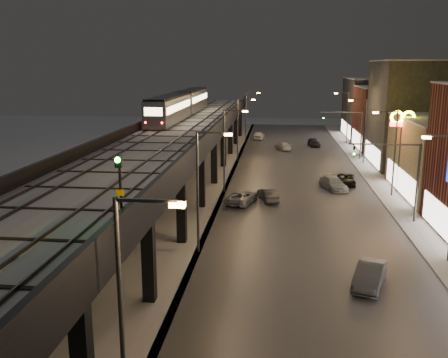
{
  "coord_description": "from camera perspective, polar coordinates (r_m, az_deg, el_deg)",
  "views": [
    {
      "loc": [
        4.86,
        -21.27,
        13.47
      ],
      "look_at": [
        0.92,
        15.62,
        5.0
      ],
      "focal_mm": 40.0,
      "sensor_mm": 36.0,
      "label": 1
    }
  ],
  "objects": [
    {
      "name": "streetlight_right_3",
      "position": [
        71.74,
        15.65,
        5.79
      ],
      "size": [
        2.56,
        0.28,
        9.0
      ],
      "color": "#38383A",
      "rests_on": "ground"
    },
    {
      "name": "car_mid_silver",
      "position": [
        49.62,
        2.04,
        -2.1
      ],
      "size": [
        3.45,
        5.22,
        1.33
      ],
      "primitive_type": "imported",
      "rotation": [
        0.0,
        0.0,
        2.86
      ],
      "color": "#9CA0A8",
      "rests_on": "ground"
    },
    {
      "name": "road_surface",
      "position": [
        57.92,
        8.54,
        -0.71
      ],
      "size": [
        17.0,
        120.0,
        0.06
      ],
      "primitive_type": "cube",
      "color": "#46474D",
      "rests_on": "ground"
    },
    {
      "name": "car_near_white",
      "position": [
        50.67,
        5.05,
        -1.86
      ],
      "size": [
        2.38,
        4.1,
        1.28
      ],
      "primitive_type": "imported",
      "rotation": [
        0.0,
        0.0,
        3.42
      ],
      "color": "#3F4043",
      "rests_on": "ground"
    },
    {
      "name": "streetlight_left_3",
      "position": [
        70.95,
        1.79,
        6.19
      ],
      "size": [
        2.57,
        0.28,
        9.0
      ],
      "color": "#38383A",
      "rests_on": "ground"
    },
    {
      "name": "rail_signal",
      "position": [
        22.71,
        -11.89,
        0.51
      ],
      "size": [
        0.34,
        0.43,
        2.96
      ],
      "color": "black",
      "rests_on": "viaduct_trackbed"
    },
    {
      "name": "viaduct_trackbed",
      "position": [
        54.8,
        -5.42,
        5.37
      ],
      "size": [
        8.4,
        100.0,
        0.32
      ],
      "color": "#B2B7C1",
      "rests_on": "elevated_viaduct"
    },
    {
      "name": "building_f",
      "position": [
        99.45,
        17.33,
        7.73
      ],
      "size": [
        12.2,
        16.2,
        11.16
      ],
      "color": "#28282A",
      "rests_on": "ground"
    },
    {
      "name": "streetlight_left_2",
      "position": [
        53.18,
        0.32,
        3.95
      ],
      "size": [
        2.57,
        0.28,
        9.0
      ],
      "color": "#38383A",
      "rests_on": "ground"
    },
    {
      "name": "sign_mcdonalds",
      "position": [
        56.21,
        19.67,
        5.53
      ],
      "size": [
        2.63,
        0.43,
        8.85
      ],
      "color": "#38383A",
      "rests_on": "ground"
    },
    {
      "name": "viaduct_parapet_far",
      "position": [
        55.8,
        -9.82,
        5.86
      ],
      "size": [
        0.3,
        100.0,
        1.1
      ],
      "primitive_type": "cube",
      "color": "black",
      "rests_on": "elevated_viaduct"
    },
    {
      "name": "building_d",
      "position": [
        72.15,
        21.61,
        6.88
      ],
      "size": [
        12.2,
        13.2,
        14.16
      ],
      "color": "#343436",
      "rests_on": "ground"
    },
    {
      "name": "car_far_white",
      "position": [
        92.82,
        4.0,
        4.95
      ],
      "size": [
        2.22,
        4.59,
        1.51
      ],
      "primitive_type": "imported",
      "rotation": [
        0.0,
        0.0,
        3.04
      ],
      "color": "white",
      "rests_on": "ground"
    },
    {
      "name": "streetlight_right_2",
      "position": [
        54.23,
        18.69,
        3.44
      ],
      "size": [
        2.56,
        0.28,
        9.0
      ],
      "color": "#38383A",
      "rests_on": "ground"
    },
    {
      "name": "subway_train",
      "position": [
        70.82,
        -4.85,
        8.57
      ],
      "size": [
        2.72,
        32.82,
        3.25
      ],
      "color": "gray",
      "rests_on": "viaduct_trackbed"
    },
    {
      "name": "car_onc_red",
      "position": [
        86.14,
        10.22,
        4.12
      ],
      "size": [
        2.15,
        4.26,
        1.39
      ],
      "primitive_type": "imported",
      "rotation": [
        0.0,
        0.0,
        0.13
      ],
      "color": "black",
      "rests_on": "ground"
    },
    {
      "name": "sidewalk_right",
      "position": [
        59.21,
        18.25,
        -0.88
      ],
      "size": [
        4.0,
        120.0,
        0.14
      ],
      "primitive_type": "cube",
      "color": "#9FA1A8",
      "rests_on": "ground"
    },
    {
      "name": "building_e",
      "position": [
        85.86,
        19.07,
        6.55
      ],
      "size": [
        12.2,
        12.2,
        10.16
      ],
      "color": "brown",
      "rests_on": "ground"
    },
    {
      "name": "ground",
      "position": [
        25.64,
        -6.09,
        -18.91
      ],
      "size": [
        220.0,
        220.0,
        0.0
      ],
      "primitive_type": "plane",
      "color": "silver"
    },
    {
      "name": "streetlight_right_4",
      "position": [
        89.45,
        13.8,
        7.21
      ],
      "size": [
        2.56,
        0.28,
        9.0
      ],
      "color": "#38383A",
      "rests_on": "ground"
    },
    {
      "name": "car_mid_dark",
      "position": [
        81.89,
        6.76,
        3.73
      ],
      "size": [
        2.96,
        4.52,
        1.22
      ],
      "primitive_type": "imported",
      "rotation": [
        0.0,
        0.0,
        3.47
      ],
      "color": "white",
      "rests_on": "ground"
    },
    {
      "name": "car_onc_dark",
      "position": [
        58.82,
        13.8,
        -0.14
      ],
      "size": [
        2.53,
        4.63,
        1.23
      ],
      "primitive_type": "imported",
      "rotation": [
        0.0,
        0.0,
        -0.11
      ],
      "color": "black",
      "rests_on": "ground"
    },
    {
      "name": "car_onc_silver",
      "position": [
        32.74,
        16.32,
        -10.58
      ],
      "size": [
        2.91,
        4.71,
        1.47
      ],
      "primitive_type": "imported",
      "rotation": [
        0.0,
        0.0,
        -0.33
      ],
      "color": "#434750",
      "rests_on": "ground"
    },
    {
      "name": "traffic_light_rig_a",
      "position": [
        45.54,
        19.91,
        0.72
      ],
      "size": [
        6.1,
        0.34,
        7.0
      ],
      "color": "#38383A",
      "rests_on": "ground"
    },
    {
      "name": "elevated_viaduct",
      "position": [
        54.78,
        -5.42,
        4.56
      ],
      "size": [
        9.0,
        100.0,
        6.3
      ],
      "color": "black",
      "rests_on": "ground"
    },
    {
      "name": "streetlight_left_0",
      "position": [
        18.99,
        -10.99,
        -13.09
      ],
      "size": [
        2.57,
        0.28,
        9.0
      ],
      "color": "#38383A",
      "rests_on": "ground"
    },
    {
      "name": "under_viaduct_pavement",
      "position": [
        58.87,
        -4.7,
        -0.38
      ],
      "size": [
        11.0,
        120.0,
        0.06
      ],
      "primitive_type": "cube",
      "color": "#9FA1A8",
      "rests_on": "ground"
    },
    {
      "name": "viaduct_parapet_streetside",
      "position": [
        54.08,
        -0.87,
        5.82
      ],
      "size": [
        0.3,
        100.0,
        1.1
      ],
      "primitive_type": "cube",
      "color": "black",
      "rests_on": "elevated_viaduct"
    },
    {
      "name": "streetlight_left_4",
      "position": [
        88.81,
        2.68,
        7.52
      ],
      "size": [
        2.57,
        0.28,
        9.0
      ],
      "color": "#38383A",
      "rests_on": "ground"
    },
    {
      "name": "streetlight_left_1",
      "position": [
        35.64,
        -2.6,
        -0.51
      ],
      "size": [
        2.57,
        0.28,
        9.0
      ],
      "color": "#38383A",
      "rests_on": "ground"
    },
    {
      "name": "car_onc_white",
      "position": [
        56.45,
        12.37,
        -0.54
      ],
      "size": [
        3.24,
        5.05,
        1.36
      ],
      "primitive_type": "imported",
      "rotation": [
        0.0,
        0.0,
        0.31
      ],
      "color": "#919AA6",
      "rests_on": "ground"
    },
    {
      "name": "traffic_light_rig_b",
      "position": [
        74.63,
        14.57,
        5.54
      ],
      "size": [
        6.1,
        0.34,
        7.0
      ],
      "color": "#38383A",
      "rests_on": "ground"
    }
  ]
}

